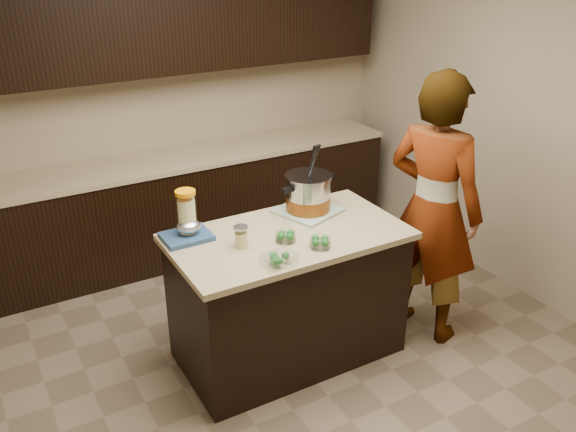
# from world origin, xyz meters

# --- Properties ---
(ground_plane) EXTENTS (4.00, 4.00, 0.00)m
(ground_plane) POSITION_xyz_m (0.00, 0.00, 0.00)
(ground_plane) COLOR brown
(ground_plane) RESTS_ON ground
(room_shell) EXTENTS (4.04, 4.04, 2.72)m
(room_shell) POSITION_xyz_m (0.00, 0.00, 1.71)
(room_shell) COLOR tan
(room_shell) RESTS_ON ground
(back_cabinets) EXTENTS (3.60, 0.63, 2.33)m
(back_cabinets) POSITION_xyz_m (0.00, 1.74, 0.94)
(back_cabinets) COLOR black
(back_cabinets) RESTS_ON ground
(island) EXTENTS (1.46, 0.81, 0.90)m
(island) POSITION_xyz_m (0.00, 0.00, 0.45)
(island) COLOR black
(island) RESTS_ON ground
(dish_towel) EXTENTS (0.46, 0.46, 0.02)m
(dish_towel) POSITION_xyz_m (0.27, 0.21, 0.91)
(dish_towel) COLOR #527A56
(dish_towel) RESTS_ON island
(stock_pot) EXTENTS (0.43, 0.36, 0.44)m
(stock_pot) POSITION_xyz_m (0.27, 0.21, 1.02)
(stock_pot) COLOR #B7B7BC
(stock_pot) RESTS_ON dish_towel
(lemonade_pitcher) EXTENTS (0.14, 0.14, 0.30)m
(lemonade_pitcher) POSITION_xyz_m (-0.55, 0.27, 1.04)
(lemonade_pitcher) COLOR #CFC77E
(lemonade_pitcher) RESTS_ON island
(mason_jar) EXTENTS (0.09, 0.09, 0.14)m
(mason_jar) POSITION_xyz_m (-0.32, -0.01, 0.96)
(mason_jar) COLOR #CFC77E
(mason_jar) RESTS_ON island
(broccoli_tub_left) EXTENTS (0.14, 0.14, 0.06)m
(broccoli_tub_left) POSITION_xyz_m (-0.06, -0.08, 0.93)
(broccoli_tub_left) COLOR silver
(broccoli_tub_left) RESTS_ON island
(broccoli_tub_right) EXTENTS (0.13, 0.13, 0.06)m
(broccoli_tub_right) POSITION_xyz_m (0.08, -0.25, 0.93)
(broccoli_tub_right) COLOR silver
(broccoli_tub_right) RESTS_ON island
(broccoli_tub_rect) EXTENTS (0.19, 0.15, 0.06)m
(broccoli_tub_rect) POSITION_xyz_m (-0.23, -0.31, 0.93)
(broccoli_tub_rect) COLOR silver
(broccoli_tub_rect) RESTS_ON island
(blue_tray) EXTENTS (0.29, 0.23, 0.11)m
(blue_tray) POSITION_xyz_m (-0.56, 0.25, 0.94)
(blue_tray) COLOR navy
(blue_tray) RESTS_ON island
(person) EXTENTS (0.64, 0.79, 1.86)m
(person) POSITION_xyz_m (0.98, -0.22, 0.93)
(person) COLOR gray
(person) RESTS_ON ground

